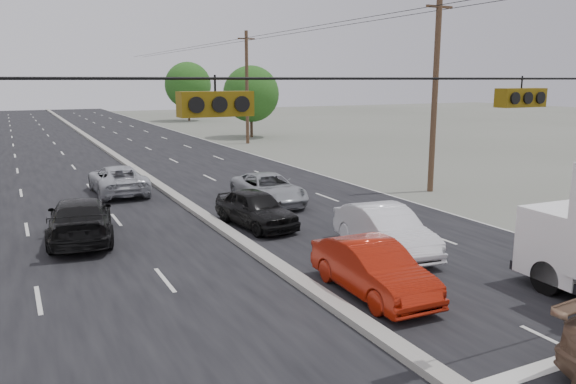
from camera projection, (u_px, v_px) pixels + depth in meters
name	position (u px, v px, depth m)	size (l,w,h in m)	color
ground	(443.00, 383.00, 10.89)	(200.00, 200.00, 0.00)	#606356
road_surface	(131.00, 168.00, 37.20)	(20.00, 160.00, 0.02)	black
center_median	(131.00, 167.00, 37.18)	(0.50, 160.00, 0.20)	gray
utility_pole_right_b	(435.00, 93.00, 28.51)	(1.60, 0.30, 10.00)	#422D1E
utility_pole_right_c	(247.00, 87.00, 50.43)	(1.60, 0.30, 10.00)	#422D1E
traffic_signals	(517.00, 95.00, 10.42)	(25.00, 0.30, 0.54)	black
tree_right_mid	(251.00, 94.00, 56.07)	(5.60, 5.60, 7.14)	#382619
tree_right_far	(188.00, 85.00, 78.30)	(6.40, 6.40, 8.16)	#382619
red_sedan	(373.00, 269.00, 15.21)	(1.55, 4.44, 1.46)	#9C1A09
queue_car_a	(256.00, 209.00, 22.23)	(1.76, 4.36, 1.49)	black
queue_car_b	(385.00, 230.00, 18.88)	(1.67, 4.79, 1.58)	white
queue_car_c	(269.00, 189.00, 26.40)	(2.32, 5.04, 1.40)	#96999D
oncoming_near	(80.00, 220.00, 20.36)	(2.20, 5.42, 1.57)	black
oncoming_far	(118.00, 180.00, 28.66)	(2.43, 5.26, 1.46)	#B0B3B8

